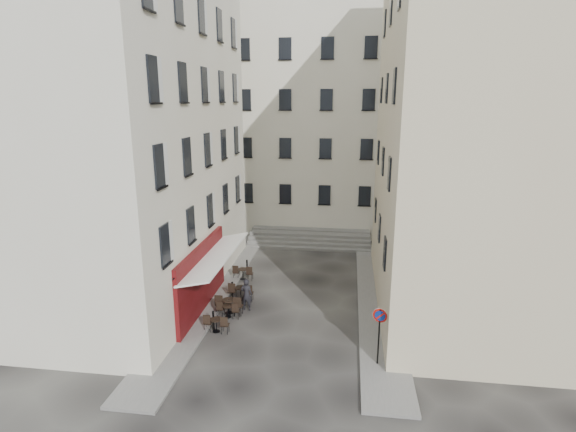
% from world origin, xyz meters
% --- Properties ---
extents(ground, '(90.00, 90.00, 0.00)m').
position_xyz_m(ground, '(0.00, 0.00, 0.00)').
color(ground, black).
rests_on(ground, ground).
extents(sidewalk_left, '(2.00, 22.00, 0.12)m').
position_xyz_m(sidewalk_left, '(-4.50, 4.00, 0.06)').
color(sidewalk_left, slate).
rests_on(sidewalk_left, ground).
extents(sidewalk_right, '(2.00, 18.00, 0.12)m').
position_xyz_m(sidewalk_right, '(4.50, 3.00, 0.06)').
color(sidewalk_right, slate).
rests_on(sidewalk_right, ground).
extents(building_left, '(12.20, 16.20, 20.60)m').
position_xyz_m(building_left, '(-10.50, 3.00, 10.31)').
color(building_left, beige).
rests_on(building_left, ground).
extents(building_right, '(12.20, 14.20, 18.60)m').
position_xyz_m(building_right, '(10.50, 3.50, 9.31)').
color(building_right, '#C3B191').
rests_on(building_right, ground).
extents(building_back, '(18.20, 10.20, 18.60)m').
position_xyz_m(building_back, '(-1.00, 19.00, 9.31)').
color(building_back, beige).
rests_on(building_back, ground).
extents(cafe_storefront, '(1.74, 7.30, 3.50)m').
position_xyz_m(cafe_storefront, '(-4.32, 1.00, 1.88)').
color(cafe_storefront, '#4B0B0A').
rests_on(cafe_storefront, ground).
extents(stone_steps, '(9.00, 3.15, 0.80)m').
position_xyz_m(stone_steps, '(0.00, 12.57, 0.40)').
color(stone_steps, '#5F5D5A').
rests_on(stone_steps, ground).
extents(bollard_near, '(0.12, 0.12, 0.98)m').
position_xyz_m(bollard_near, '(-3.25, -1.00, 0.53)').
color(bollard_near, black).
rests_on(bollard_near, ground).
extents(bollard_mid, '(0.12, 0.12, 0.98)m').
position_xyz_m(bollard_mid, '(-3.25, 2.50, 0.53)').
color(bollard_mid, black).
rests_on(bollard_mid, ground).
extents(bollard_far, '(0.12, 0.12, 0.98)m').
position_xyz_m(bollard_far, '(-3.25, 6.00, 0.53)').
color(bollard_far, black).
rests_on(bollard_far, ground).
extents(no_parking_sign, '(0.55, 0.22, 2.54)m').
position_xyz_m(no_parking_sign, '(4.20, -2.96, 1.80)').
color(no_parking_sign, black).
rests_on(no_parking_sign, ground).
extents(bistro_table_a, '(1.20, 0.56, 0.84)m').
position_xyz_m(bistro_table_a, '(-3.06, -1.17, 0.43)').
color(bistro_table_a, black).
rests_on(bistro_table_a, ground).
extents(bistro_table_b, '(1.16, 0.55, 0.82)m').
position_xyz_m(bistro_table_b, '(-2.90, 0.31, 0.42)').
color(bistro_table_b, black).
rests_on(bistro_table_b, ground).
extents(bistro_table_c, '(1.40, 0.65, 0.98)m').
position_xyz_m(bistro_table_c, '(-2.96, 0.70, 0.50)').
color(bistro_table_c, black).
rests_on(bistro_table_c, ground).
extents(bistro_table_d, '(1.34, 0.63, 0.94)m').
position_xyz_m(bistro_table_d, '(-2.75, 2.35, 0.48)').
color(bistro_table_d, black).
rests_on(bistro_table_d, ground).
extents(bistro_table_e, '(1.23, 0.57, 0.86)m').
position_xyz_m(bistro_table_e, '(-3.30, 5.16, 0.44)').
color(bistro_table_e, black).
rests_on(bistro_table_e, ground).
extents(pedestrian, '(0.65, 0.45, 1.69)m').
position_xyz_m(pedestrian, '(-2.19, 1.29, 0.84)').
color(pedestrian, black).
rests_on(pedestrian, ground).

